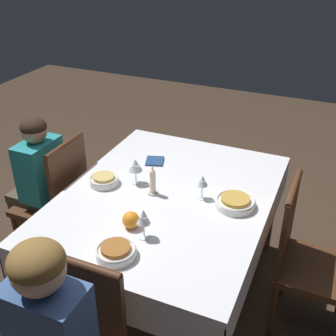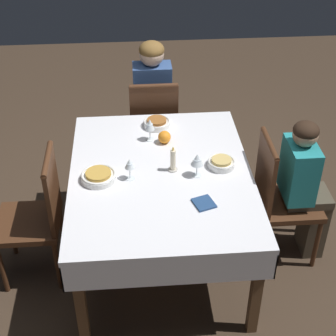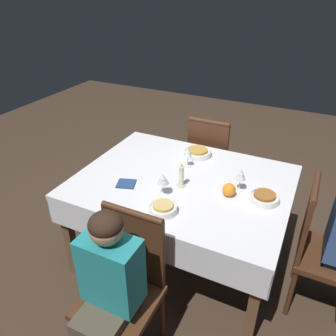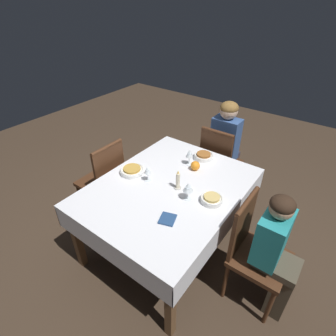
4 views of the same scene
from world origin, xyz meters
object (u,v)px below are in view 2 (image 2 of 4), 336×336
Objects in this scene: wine_glass_north at (197,160)px; person_adult_denim at (152,99)px; bowl_west at (157,123)px; orange_fruit at (164,137)px; bowl_south at (99,176)px; chair_south at (38,213)px; wine_glass_west at (150,125)px; wine_glass_south at (130,164)px; bowl_north at (221,163)px; person_child_teal at (305,185)px; napkin_red_folded at (204,203)px; dining_table at (161,182)px; chair_north at (279,194)px; candle_centerpiece at (173,161)px; chair_west at (154,126)px.

person_adult_denim is at bearing -169.43° from wine_glass_north.
orange_fruit is at bearing 9.85° from bowl_west.
person_adult_denim is at bearing 161.15° from bowl_south.
chair_south is 0.93m from wine_glass_west.
orange_fruit is at bearing 93.25° from person_adult_denim.
wine_glass_south reaches higher than bowl_south.
wine_glass_north reaches higher than bowl_north.
person_adult_denim is 1.11× the size of person_child_teal.
napkin_red_folded is (0.27, 1.02, 0.23)m from chair_south.
wine_glass_south reaches higher than napkin_red_folded.
chair_north reaches higher than dining_table.
chair_south is 1.75m from person_child_teal.
napkin_red_folded is (0.33, -0.56, 0.23)m from chair_north.
person_adult_denim is 1.10m from candle_centerpiece.
candle_centerpiece reaches higher than bowl_north.
napkin_red_folded is (0.28, 0.42, -0.10)m from wine_glass_south.
chair_north reaches higher than wine_glass_north.
dining_table is at bearing 89.94° from chair_north.
napkin_red_folded is at bearing 21.06° from wine_glass_west.
wine_glass_south is (0.44, -0.15, -0.01)m from wine_glass_west.
wine_glass_west is at bearing 65.02° from chair_north.
chair_west and chair_south have the same top height.
bowl_west reaches higher than napkin_red_folded.
chair_north is at bearing 89.94° from dining_table.
wine_glass_west is at bearing 68.70° from person_child_teal.
chair_west reaches higher than wine_glass_south.
wine_glass_north is 1.82× the size of orange_fruit.
person_child_teal reaches higher than bowl_west.
orange_fruit reaches higher than dining_table.
person_adult_denim reaches higher than wine_glass_west.
bowl_west is at bearing 90.51° from person_adult_denim.
bowl_north reaches higher than dining_table.
chair_west is 5.30× the size of candle_centerpiece.
chair_south reaches higher than bowl_north.
wine_glass_south is at bearing 92.43° from person_child_teal.
wine_glass_south is at bearing 88.28° from bowl_south.
bowl_north is 1.16× the size of napkin_red_folded.
wine_glass_west is 0.46m from wine_glass_south.
person_adult_denim is 1.46m from person_child_teal.
bowl_west is 1.26× the size of napkin_red_folded.
orange_fruit reaches higher than bowl_north.
bowl_south is at bearing -82.40° from candle_centerpiece.
candle_centerpiece reaches higher than dining_table.
bowl_west is (0.54, 0.00, 0.10)m from person_adult_denim.
dining_table is at bearing 89.66° from chair_west.
bowl_west is at bearing 53.97° from chair_north.
bowl_north is 0.32m from candle_centerpiece.
bowl_west is 0.66m from wine_glass_north.
chair_south is 1.07m from wine_glass_north.
bowl_north is (-0.04, -0.40, 0.25)m from chair_north.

